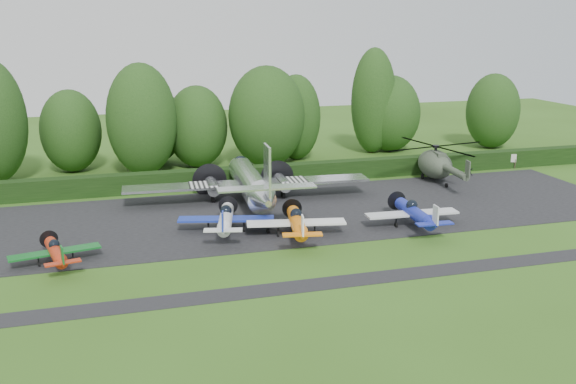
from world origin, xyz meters
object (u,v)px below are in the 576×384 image
object	(u,v)px
sign_board	(503,159)
helicopter	(435,162)
light_plane_white	(226,219)
transport_plane	(251,183)
light_plane_red	(56,252)
light_plane_orange	(297,222)
light_plane_blue	(415,213)

from	to	relation	value
sign_board	helicopter	bearing A→B (deg)	179.47
light_plane_white	helicopter	xyz separation A→B (m)	(24.98, 11.29, 0.83)
transport_plane	light_plane_red	world-z (taller)	transport_plane
light_plane_orange	sign_board	xyz separation A→B (m)	(30.31, 17.05, -0.11)
light_plane_red	helicopter	xyz separation A→B (m)	(37.81, 14.96, 1.08)
light_plane_blue	helicopter	size ratio (longest dim) A/B	0.59
light_plane_white	sign_board	world-z (taller)	light_plane_white
light_plane_white	light_plane_orange	distance (m)	5.86
light_plane_orange	helicopter	size ratio (longest dim) A/B	0.59
light_plane_white	light_plane_orange	bearing A→B (deg)	-40.00
transport_plane	light_plane_blue	world-z (taller)	transport_plane
light_plane_blue	sign_board	xyz separation A→B (m)	(20.14, 17.32, -0.11)
transport_plane	helicopter	distance (m)	21.44
light_plane_red	light_plane_white	size ratio (longest dim) A/B	0.80
light_plane_white	transport_plane	bearing A→B (deg)	49.58
transport_plane	light_plane_red	size ratio (longest dim) A/B	3.56
light_plane_orange	light_plane_blue	world-z (taller)	light_plane_blue
light_plane_red	sign_board	xyz separation A→B (m)	(48.39, 18.12, 0.15)
transport_plane	light_plane_orange	size ratio (longest dim) A/B	2.82
helicopter	light_plane_blue	bearing A→B (deg)	-129.27
sign_board	light_plane_white	bearing A→B (deg)	-175.03
light_plane_blue	sign_board	size ratio (longest dim) A/B	2.74
transport_plane	light_plane_white	bearing A→B (deg)	-120.34
light_plane_red	transport_plane	bearing A→B (deg)	46.34
transport_plane	light_plane_blue	distance (m)	15.64
light_plane_blue	light_plane_white	bearing A→B (deg)	166.00
light_plane_white	light_plane_orange	size ratio (longest dim) A/B	0.99
light_plane_white	light_plane_blue	size ratio (longest dim) A/B	0.98
transport_plane	helicopter	size ratio (longest dim) A/B	1.67
transport_plane	light_plane_white	world-z (taller)	transport_plane
light_plane_blue	sign_board	bearing A→B (deg)	37.24
light_plane_orange	light_plane_blue	xyz separation A→B (m)	(10.17, -0.27, 0.00)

